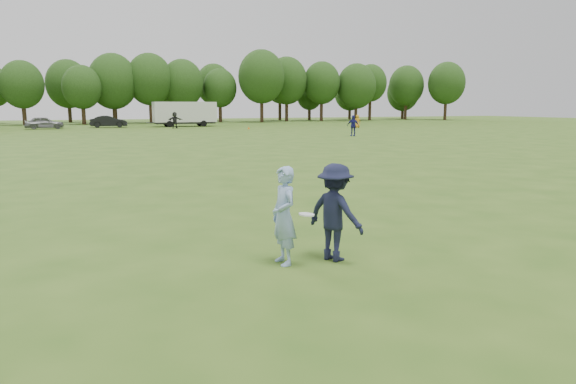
# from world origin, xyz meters

# --- Properties ---
(ground) EXTENTS (200.00, 200.00, 0.00)m
(ground) POSITION_xyz_m (0.00, 0.00, 0.00)
(ground) COLOR #315518
(ground) RESTS_ON ground
(thrower) EXTENTS (0.44, 0.65, 1.72)m
(thrower) POSITION_xyz_m (0.22, 0.06, 0.86)
(thrower) COLOR #8BA9D7
(thrower) RESTS_ON ground
(defender) EXTENTS (1.07, 1.29, 1.74)m
(defender) POSITION_xyz_m (1.15, -0.07, 0.87)
(defender) COLOR #171A32
(defender) RESTS_ON ground
(player_far_b) EXTENTS (1.10, 1.09, 1.87)m
(player_far_b) POSITION_xyz_m (20.24, 32.80, 0.93)
(player_far_b) COLOR navy
(player_far_b) RESTS_ON ground
(player_far_c) EXTENTS (0.91, 0.74, 1.61)m
(player_far_c) POSITION_xyz_m (29.29, 47.56, 0.81)
(player_far_c) COLOR orange
(player_far_c) RESTS_ON ground
(player_far_d) EXTENTS (1.92, 1.05, 1.98)m
(player_far_d) POSITION_xyz_m (8.26, 54.80, 0.99)
(player_far_d) COLOR black
(player_far_d) RESTS_ON ground
(car_e) EXTENTS (4.40, 2.09, 1.45)m
(car_e) POSITION_xyz_m (-6.22, 58.92, 0.73)
(car_e) COLOR slate
(car_e) RESTS_ON ground
(car_f) EXTENTS (4.54, 1.76, 1.47)m
(car_f) POSITION_xyz_m (1.02, 60.39, 0.74)
(car_f) COLOR black
(car_f) RESTS_ON ground
(field_cone) EXTENTS (0.28, 0.28, 0.30)m
(field_cone) POSITION_xyz_m (15.86, 49.53, 0.15)
(field_cone) COLOR #E15D0B
(field_cone) RESTS_ON ground
(disc_in_play) EXTENTS (0.32, 0.32, 0.05)m
(disc_in_play) POSITION_xyz_m (0.50, -0.25, 0.92)
(disc_in_play) COLOR white
(disc_in_play) RESTS_ON ground
(cargo_trailer) EXTENTS (9.00, 2.75, 3.20)m
(cargo_trailer) POSITION_xyz_m (10.48, 59.86, 1.78)
(cargo_trailer) COLOR silver
(cargo_trailer) RESTS_ON ground
(treeline) EXTENTS (130.35, 18.39, 11.74)m
(treeline) POSITION_xyz_m (2.81, 76.90, 6.26)
(treeline) COLOR #332114
(treeline) RESTS_ON ground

